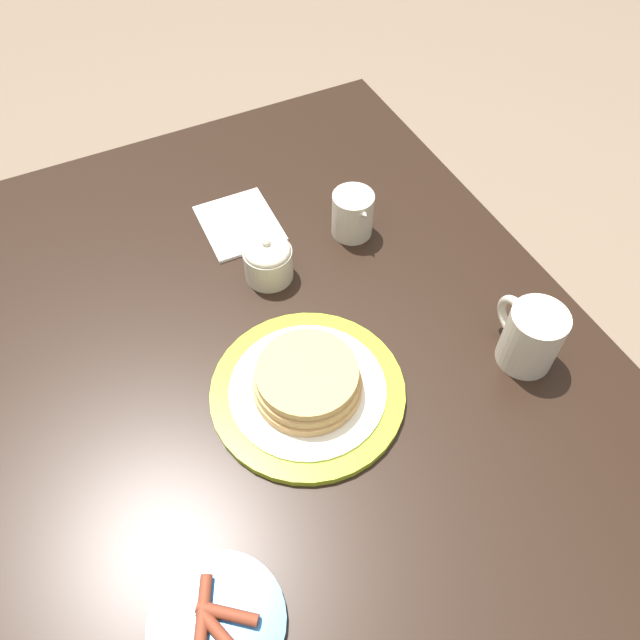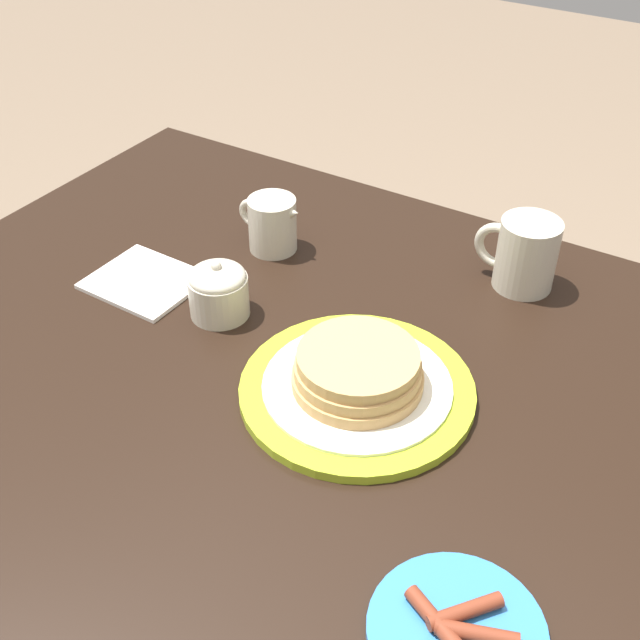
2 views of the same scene
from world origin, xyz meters
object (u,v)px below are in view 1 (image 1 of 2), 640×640
side_plate_bacon (217,622)px  sugar_bowl (268,259)px  coffee_mug (530,336)px  creamer_pitcher (353,213)px  pancake_plate (309,389)px  napkin (239,224)px

side_plate_bacon → sugar_bowl: bearing=-29.8°
coffee_mug → creamer_pitcher: bearing=16.8°
coffee_mug → creamer_pitcher: 0.35m
sugar_bowl → side_plate_bacon: bearing=150.2°
pancake_plate → sugar_bowl: (0.23, -0.04, 0.02)m
side_plate_bacon → napkin: 0.62m
pancake_plate → side_plate_bacon: bearing=135.0°
pancake_plate → coffee_mug: size_ratio=2.37×
side_plate_bacon → creamer_pitcher: 0.63m
pancake_plate → napkin: 0.36m
pancake_plate → napkin: size_ratio=1.86×
creamer_pitcher → sugar_bowl: size_ratio=1.31×
napkin → sugar_bowl: bearing=-179.8°
sugar_bowl → napkin: sugar_bowl is taller
creamer_pitcher → sugar_bowl: (-0.03, 0.16, -0.00)m
side_plate_bacon → napkin: bearing=-24.0°
side_plate_bacon → coffee_mug: coffee_mug is taller
side_plate_bacon → creamer_pitcher: size_ratio=1.47×
coffee_mug → napkin: bearing=31.5°
pancake_plate → coffee_mug: bearing=-103.8°
side_plate_bacon → sugar_bowl: 0.51m
side_plate_bacon → creamer_pitcher: bearing=-41.5°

